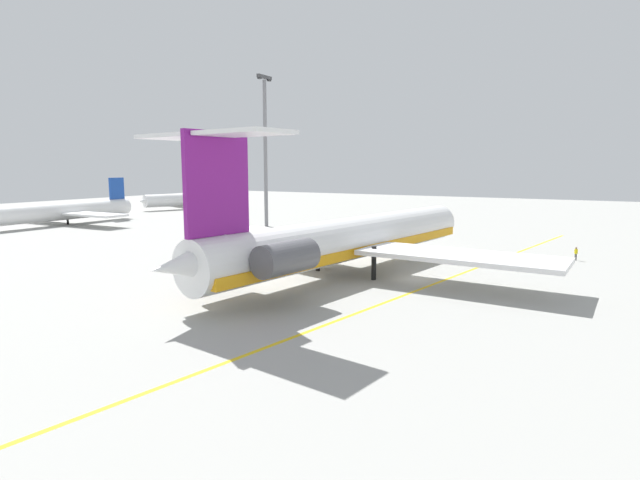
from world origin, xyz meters
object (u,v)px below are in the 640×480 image
at_px(ground_crew_near_tail, 576,252).
at_px(light_mast, 265,146).
at_px(safety_cone_nose, 328,231).
at_px(airliner_mid_left, 63,211).
at_px(airliner_mid_right, 192,199).
at_px(main_jetliner, 345,239).
at_px(ground_crew_near_nose, 312,231).

relative_size(ground_crew_near_tail, light_mast, 0.06).
bearing_deg(safety_cone_nose, airliner_mid_left, 106.89).
distance_m(airliner_mid_right, light_mast, 50.44).
distance_m(airliner_mid_left, light_mast, 42.49).
xyz_separation_m(main_jetliner, ground_crew_near_tail, (21.58, -20.69, -2.79)).
bearing_deg(light_mast, ground_crew_near_nose, -120.70).
xyz_separation_m(airliner_mid_left, airliner_mid_right, (42.00, 5.94, -0.07)).
distance_m(ground_crew_near_tail, light_mast, 57.02).
bearing_deg(ground_crew_near_nose, airliner_mid_right, 156.78).
bearing_deg(light_mast, safety_cone_nose, -98.64).
relative_size(airliner_mid_left, light_mast, 1.07).
distance_m(safety_cone_nose, light_mast, 21.21).
bearing_deg(ground_crew_near_nose, safety_cone_nose, 104.14).
height_order(airliner_mid_left, safety_cone_nose, airliner_mid_left).
bearing_deg(airliner_mid_right, ground_crew_near_nose, 81.21).
bearing_deg(safety_cone_nose, ground_crew_near_tail, -102.23).
height_order(main_jetliner, ground_crew_near_tail, main_jetliner).
bearing_deg(safety_cone_nose, light_mast, 81.36).
bearing_deg(airliner_mid_right, main_jetliner, 74.49).
xyz_separation_m(main_jetliner, airliner_mid_left, (14.55, 69.90, -1.16)).
distance_m(airliner_mid_right, ground_crew_near_tail, 102.68).
bearing_deg(ground_crew_near_nose, main_jetliner, -45.60).
height_order(ground_crew_near_tail, safety_cone_nose, ground_crew_near_tail).
bearing_deg(ground_crew_near_nose, light_mast, 156.06).
height_order(airliner_mid_right, safety_cone_nose, airliner_mid_right).
distance_m(airliner_mid_left, airliner_mid_right, 42.41).
bearing_deg(ground_crew_near_tail, airliner_mid_right, 95.83).
bearing_deg(ground_crew_near_tail, safety_cone_nose, 103.52).
distance_m(main_jetliner, light_mast, 47.94).
xyz_separation_m(airliner_mid_left, light_mast, (17.80, -36.45, 12.66)).
relative_size(airliner_mid_right, light_mast, 1.02).
xyz_separation_m(main_jetliner, safety_cone_nose, (30.11, 18.68, -3.55)).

